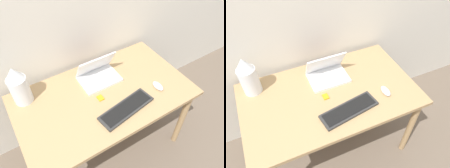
# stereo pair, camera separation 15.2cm
# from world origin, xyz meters

# --- Properties ---
(desk) EXTENTS (1.27, 0.75, 0.72)m
(desk) POSITION_xyz_m (0.00, 0.37, 0.63)
(desk) COLOR tan
(desk) RESTS_ON ground_plane
(laptop) EXTENTS (0.30, 0.22, 0.21)m
(laptop) POSITION_xyz_m (0.05, 0.54, 0.76)
(laptop) COLOR white
(laptop) RESTS_ON desk
(keyboard) EXTENTS (0.42, 0.19, 0.02)m
(keyboard) POSITION_xyz_m (0.06, 0.17, 0.73)
(keyboard) COLOR #2D2D2D
(keyboard) RESTS_ON desk
(mouse) EXTENTS (0.05, 0.10, 0.03)m
(mouse) POSITION_xyz_m (0.37, 0.21, 0.73)
(mouse) COLOR silver
(mouse) RESTS_ON desk
(vase) EXTENTS (0.13, 0.13, 0.30)m
(vase) POSITION_xyz_m (-0.50, 0.63, 0.86)
(vase) COLOR white
(vase) RESTS_ON desk
(mp3_player) EXTENTS (0.04, 0.05, 0.01)m
(mp3_player) POSITION_xyz_m (-0.04, 0.35, 0.72)
(mp3_player) COLOR orange
(mp3_player) RESTS_ON desk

